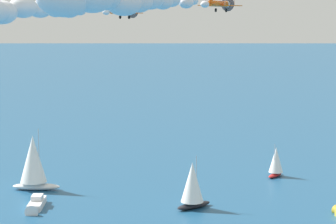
# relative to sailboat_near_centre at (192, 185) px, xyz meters

# --- Properties ---
(sailboat_near_centre) EXTENTS (5.18, 8.54, 10.69)m
(sailboat_near_centre) POSITION_rel_sailboat_near_centre_xyz_m (0.00, 0.00, 0.00)
(sailboat_near_centre) COLOR black
(sailboat_near_centre) RESTS_ON ground_plane
(sailboat_offshore) EXTENTS (10.05, 9.22, 13.77)m
(sailboat_offshore) POSITION_rel_sailboat_near_centre_xyz_m (-35.43, -13.15, 1.40)
(sailboat_offshore) COLOR white
(sailboat_offshore) RESTS_ON ground_plane
(motorboat_ahead) EXTENTS (9.23, 9.26, 3.02)m
(motorboat_ahead) POSITION_rel_sailboat_near_centre_xyz_m (-22.41, -22.02, -4.07)
(motorboat_ahead) COLOR white
(motorboat_ahead) RESTS_ON ground_plane
(sailboat_mid_cluster) EXTENTS (3.95, 6.46, 8.07)m
(sailboat_mid_cluster) POSITION_rel_sailboat_near_centre_xyz_m (-3.88, 34.59, -1.20)
(sailboat_mid_cluster) COLOR #B21E1E
(sailboat_mid_cluster) RESTS_ON ground_plane
(biplane_lead) EXTENTS (7.32, 7.04, 3.57)m
(biplane_lead) POSITION_rel_sailboat_near_centre_xyz_m (2.34, -20.58, 34.36)
(biplane_lead) COLOR orange
(smoke_trail_lead) EXTENTS (10.25, 30.15, 3.78)m
(smoke_trail_lead) POSITION_rel_sailboat_near_centre_xyz_m (8.85, -45.80, 34.13)
(smoke_trail_lead) COLOR silver
(biplane_wingman) EXTENTS (7.32, 7.04, 3.57)m
(biplane_wingman) POSITION_rel_sailboat_near_centre_xyz_m (19.05, -15.23, 35.45)
(biplane_wingman) COLOR orange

